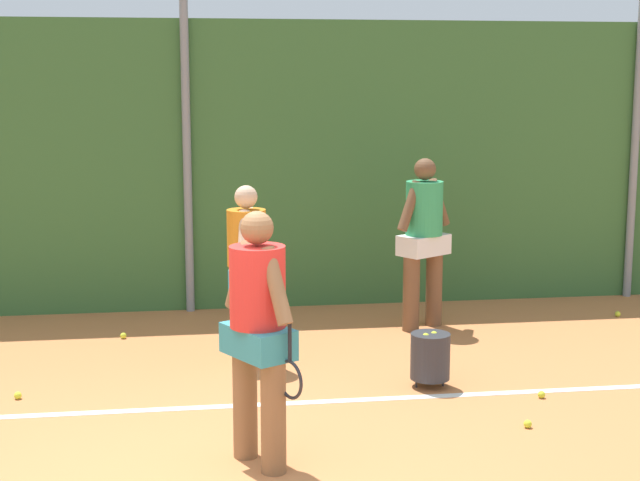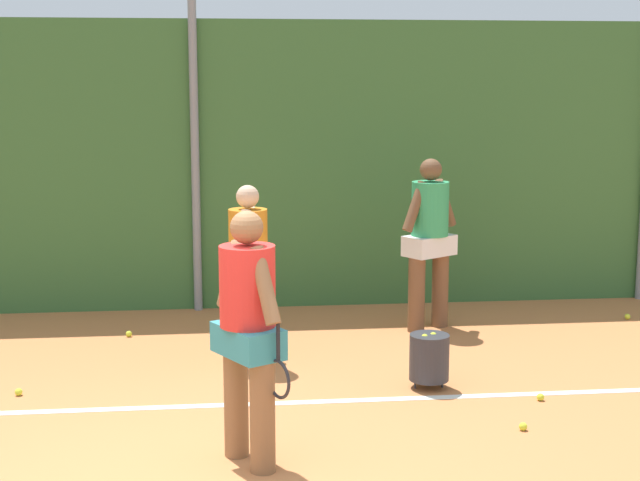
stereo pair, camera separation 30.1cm
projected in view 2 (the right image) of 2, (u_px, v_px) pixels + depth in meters
ground_plane at (191, 414)px, 7.96m from camera, size 29.84×29.84×0.00m
hedge_fence_backdrop at (196, 166)px, 11.41m from camera, size 19.39×0.25×3.47m
fence_post_center at (195, 156)px, 11.22m from camera, size 0.10×0.10×3.74m
court_baseline_paint at (191, 406)px, 8.13m from camera, size 14.17×0.10×0.01m
player_foreground_near at (248, 324)px, 6.76m from camera, size 0.55×0.73×1.87m
player_midcourt at (248, 264)px, 9.24m from camera, size 0.39×0.81×1.77m
player_backcourt_far at (430, 234)px, 10.48m from camera, size 0.70×0.58×1.91m
ball_hopper at (429, 357)px, 8.57m from camera, size 0.36×0.36×0.51m
tennis_ball_0 at (523, 427)px, 7.57m from camera, size 0.07×0.07×0.07m
tennis_ball_4 at (540, 397)px, 8.27m from camera, size 0.07×0.07×0.07m
tennis_ball_5 at (129, 334)px, 10.32m from camera, size 0.07×0.07×0.07m
tennis_ball_8 at (628, 317)px, 11.06m from camera, size 0.07×0.07×0.07m
tennis_ball_9 at (19, 392)px, 8.40m from camera, size 0.07×0.07×0.07m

